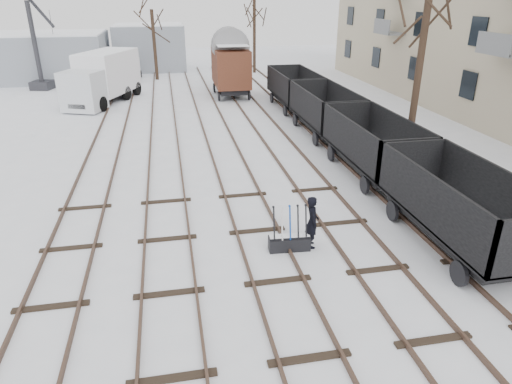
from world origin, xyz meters
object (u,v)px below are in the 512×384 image
(panel_van, at_px, (130,70))
(crane, at_px, (39,64))
(freight_wagon_a, at_px, (458,218))
(box_van_wagon, at_px, (230,66))
(worker, at_px, (312,222))
(lorry, at_px, (103,77))
(ground_frame, at_px, (289,242))

(panel_van, xyz_separation_m, crane, (-6.97, -2.99, 1.11))
(crane, bearing_deg, freight_wagon_a, -43.54)
(panel_van, distance_m, crane, 7.67)
(box_van_wagon, xyz_separation_m, crane, (-15.07, 5.80, -0.26))
(freight_wagon_a, bearing_deg, box_van_wagon, 98.77)
(box_van_wagon, bearing_deg, worker, -90.81)
(lorry, relative_size, panel_van, 1.99)
(freight_wagon_a, bearing_deg, lorry, 119.05)
(worker, height_order, lorry, lorry)
(freight_wagon_a, height_order, box_van_wagon, box_van_wagon)
(lorry, bearing_deg, worker, -47.43)
(freight_wagon_a, xyz_separation_m, panel_van, (-11.82, 32.95, -0.03))
(lorry, bearing_deg, ground_frame, -49.18)
(box_van_wagon, distance_m, lorry, 9.39)
(worker, distance_m, freight_wagon_a, 4.57)
(panel_van, bearing_deg, box_van_wagon, -48.35)
(worker, bearing_deg, freight_wagon_a, -93.96)
(ground_frame, relative_size, lorry, 0.18)
(box_van_wagon, bearing_deg, ground_frame, -92.64)
(freight_wagon_a, bearing_deg, worker, 169.59)
(crane, bearing_deg, worker, -49.49)
(crane, bearing_deg, box_van_wagon, -6.71)
(ground_frame, height_order, freight_wagon_a, freight_wagon_a)
(lorry, distance_m, crane, 8.58)
(box_van_wagon, height_order, crane, crane)
(worker, bearing_deg, box_van_wagon, 4.57)
(freight_wagon_a, height_order, panel_van, freight_wagon_a)
(ground_frame, height_order, lorry, lorry)
(worker, relative_size, box_van_wagon, 0.33)
(panel_van, bearing_deg, crane, -157.74)
(ground_frame, distance_m, crane, 32.27)
(worker, distance_m, box_van_wagon, 23.39)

